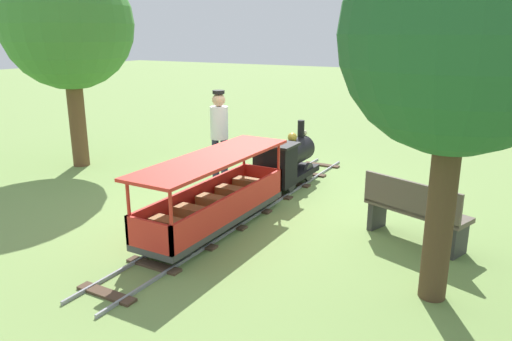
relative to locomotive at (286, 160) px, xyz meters
The scene contains 8 objects.
ground_plane 1.05m from the locomotive, 90.00° to the right, with size 60.00×60.00×0.00m, color #75934C.
track 1.30m from the locomotive, 90.00° to the right, with size 0.70×6.40×0.04m.
locomotive is the anchor object (origin of this frame).
passenger_car 2.12m from the locomotive, 90.00° to the right, with size 0.76×2.70×0.97m.
conductor_person 1.24m from the locomotive, 161.74° to the right, with size 0.30×0.30×1.62m.
park_bench 2.67m from the locomotive, 27.32° to the right, with size 1.36×0.81×0.82m.
oak_tree_near 4.76m from the locomotive, behind, with size 2.40×2.40×3.89m.
oak_tree_far 4.27m from the locomotive, 40.99° to the right, with size 2.11×2.11×3.58m.
Camera 1 is at (3.46, -6.16, 2.54)m, focal length 34.10 mm.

